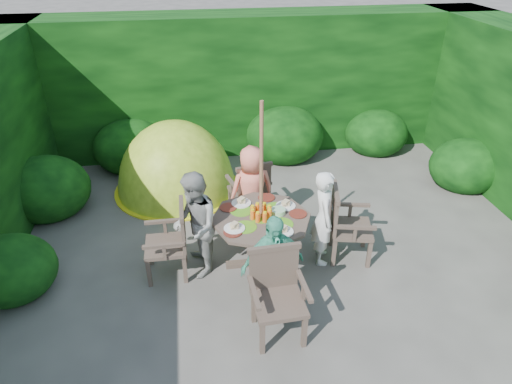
{
  "coord_description": "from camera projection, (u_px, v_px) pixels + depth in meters",
  "views": [
    {
      "loc": [
        -1.13,
        -4.34,
        3.79
      ],
      "look_at": [
        -0.36,
        0.65,
        0.85
      ],
      "focal_mm": 32.0,
      "sensor_mm": 36.0,
      "label": 1
    }
  ],
  "objects": [
    {
      "name": "garden_chair_left",
      "position": [
        172.0,
        240.0,
        5.54
      ],
      "size": [
        0.5,
        0.56,
        0.92
      ],
      "rotation": [
        0.0,
        0.0,
        -1.57
      ],
      "color": "#3F3229",
      "rests_on": "ground"
    },
    {
      "name": "garden_chair_back",
      "position": [
        250.0,
        189.0,
        6.62
      ],
      "size": [
        0.65,
        0.6,
        0.92
      ],
      "rotation": [
        0.0,
        0.0,
        3.39
      ],
      "color": "#3F3229",
      "rests_on": "ground"
    },
    {
      "name": "garden_chair_right",
      "position": [
        345.0,
        223.0,
        5.82
      ],
      "size": [
        0.62,
        0.67,
        0.96
      ],
      "rotation": [
        0.0,
        0.0,
        1.35
      ],
      "color": "#3F3229",
      "rests_on": "ground"
    },
    {
      "name": "garden_chair_front",
      "position": [
        277.0,
        292.0,
        4.73
      ],
      "size": [
        0.59,
        0.54,
        0.95
      ],
      "rotation": [
        0.0,
        0.0,
        0.05
      ],
      "color": "#3F3229",
      "rests_on": "ground"
    },
    {
      "name": "child_right",
      "position": [
        324.0,
        218.0,
        5.7
      ],
      "size": [
        0.37,
        0.51,
        1.28
      ],
      "primitive_type": "imported",
      "rotation": [
        0.0,
        0.0,
        1.42
      ],
      "color": "white",
      "rests_on": "ground"
    },
    {
      "name": "patio_table",
      "position": [
        261.0,
        225.0,
        5.62
      ],
      "size": [
        1.25,
        1.25,
        0.87
      ],
      "rotation": [
        0.0,
        0.0,
        -0.01
      ],
      "color": "#3F3229",
      "rests_on": "ground"
    },
    {
      "name": "hedge_enclosure",
      "position": [
        274.0,
        140.0,
        6.27
      ],
      "size": [
        9.0,
        9.0,
        2.5
      ],
      "color": "black",
      "rests_on": "ground"
    },
    {
      "name": "parasol_pole",
      "position": [
        261.0,
        191.0,
        5.37
      ],
      "size": [
        0.04,
        0.04,
        2.2
      ],
      "primitive_type": "cylinder",
      "rotation": [
        0.0,
        0.0,
        -0.01
      ],
      "color": "brown",
      "rests_on": "ground"
    },
    {
      "name": "child_back",
      "position": [
        252.0,
        190.0,
        6.28
      ],
      "size": [
        0.69,
        0.5,
        1.29
      ],
      "primitive_type": "imported",
      "rotation": [
        0.0,
        0.0,
        3.3
      ],
      "color": "#FF8269",
      "rests_on": "ground"
    },
    {
      "name": "child_front",
      "position": [
        273.0,
        265.0,
        4.93
      ],
      "size": [
        0.78,
        0.46,
        1.25
      ],
      "primitive_type": "imported",
      "rotation": [
        0.0,
        0.0,
        0.23
      ],
      "color": "#51BD99",
      "rests_on": "ground"
    },
    {
      "name": "ground",
      "position": [
        292.0,
        273.0,
        5.76
      ],
      "size": [
        60.0,
        60.0,
        0.0
      ],
      "primitive_type": "plane",
      "color": "#4C4944",
      "rests_on": "ground"
    },
    {
      "name": "dome_tent",
      "position": [
        177.0,
        189.0,
        7.61
      ],
      "size": [
        2.46,
        2.46,
        2.34
      ],
      "rotation": [
        0.0,
        0.0,
        -0.34
      ],
      "color": "#8DB122",
      "rests_on": "ground"
    },
    {
      "name": "child_left",
      "position": [
        195.0,
        225.0,
        5.48
      ],
      "size": [
        0.57,
        0.7,
        1.37
      ],
      "primitive_type": "imported",
      "rotation": [
        0.0,
        0.0,
        -1.5
      ],
      "color": "#9B9C97",
      "rests_on": "ground"
    }
  ]
}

